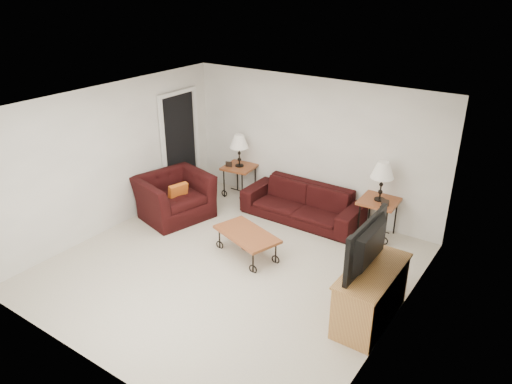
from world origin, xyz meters
TOP-DOWN VIEW (x-y plane):
  - ground at (0.00, 0.00)m, footprint 5.00×5.00m
  - wall_back at (0.00, 2.50)m, footprint 5.00×0.02m
  - wall_front at (0.00, -2.50)m, footprint 5.00×0.02m
  - wall_left at (-2.50, 0.00)m, footprint 0.02×5.00m
  - wall_right at (2.50, 0.00)m, footprint 0.02×5.00m
  - ceiling at (0.00, 0.00)m, footprint 5.00×5.00m
  - doorway at (-2.47, 1.65)m, footprint 0.08×0.94m
  - sofa at (0.11, 2.02)m, footprint 2.19×0.86m
  - side_table_left at (-1.43, 2.20)m, footprint 0.65×0.65m
  - side_table_right at (1.46, 2.20)m, footprint 0.64×0.64m
  - lamp_left at (-1.43, 2.20)m, footprint 0.40×0.40m
  - lamp_right at (1.46, 2.20)m, footprint 0.40×0.40m
  - photo_frame_left at (-1.58, 2.05)m, footprint 0.13×0.05m
  - photo_frame_right at (1.61, 2.05)m, footprint 0.14×0.04m
  - coffee_table at (0.01, 0.42)m, footprint 1.20×0.88m
  - armchair at (-1.88, 0.79)m, footprint 1.35×1.45m
  - throw_pillow at (-1.72, 0.74)m, footprint 0.18×0.37m
  - tv_stand at (2.23, 0.03)m, footprint 0.53×1.27m
  - television at (2.21, 0.03)m, footprint 0.15×1.13m
  - backpack at (1.54, 1.81)m, footprint 0.41×0.36m

SIDE VIEW (x-z plane):
  - ground at x=0.00m, z-range 0.00..0.00m
  - coffee_table at x=0.01m, z-range 0.00..0.40m
  - backpack at x=1.54m, z-range 0.00..0.44m
  - sofa at x=0.11m, z-range 0.00..0.64m
  - side_table_left at x=-1.43m, z-range 0.00..0.64m
  - side_table_right at x=1.46m, z-range 0.00..0.67m
  - tv_stand at x=2.23m, z-range 0.00..0.76m
  - armchair at x=-1.88m, z-range 0.00..0.79m
  - throw_pillow at x=-1.72m, z-range 0.34..0.70m
  - photo_frame_left at x=-1.58m, z-range 0.64..0.75m
  - photo_frame_right at x=1.61m, z-range 0.67..0.78m
  - lamp_left at x=-1.43m, z-range 0.64..1.28m
  - lamp_right at x=1.46m, z-range 0.67..1.34m
  - doorway at x=-2.47m, z-range 0.00..2.04m
  - television at x=2.21m, z-range 0.76..1.41m
  - wall_back at x=0.00m, z-range 0.00..2.50m
  - wall_front at x=0.00m, z-range 0.00..2.50m
  - wall_left at x=-2.50m, z-range 0.00..2.50m
  - wall_right at x=2.50m, z-range 0.00..2.50m
  - ceiling at x=0.00m, z-range 2.50..2.50m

